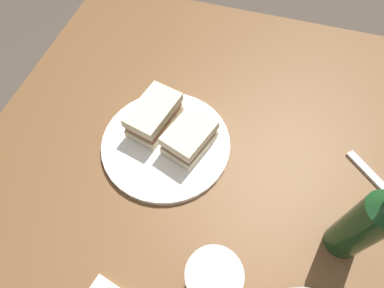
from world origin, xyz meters
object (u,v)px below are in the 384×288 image
object	(u,v)px
sandwich_half_left	(189,138)
plate	(167,142)
pint_glass	(211,284)
cider_bottle	(366,224)
sandwich_half_right	(154,115)
fork	(382,186)

from	to	relation	value
sandwich_half_left	plate	bearing A→B (deg)	-176.21
pint_glass	cider_bottle	size ratio (longest dim) A/B	0.55
cider_bottle	sandwich_half_left	bearing A→B (deg)	160.97
sandwich_half_left	pint_glass	bearing A→B (deg)	-66.25
sandwich_half_right	fork	xyz separation A→B (m)	(0.48, -0.01, -0.04)
sandwich_half_left	fork	bearing A→B (deg)	3.58
pint_glass	cider_bottle	world-z (taller)	cider_bottle
sandwich_half_left	sandwich_half_right	bearing A→B (deg)	160.65
pint_glass	fork	bearing A→B (deg)	45.36
sandwich_half_left	pint_glass	distance (m)	0.28
plate	sandwich_half_right	xyz separation A→B (m)	(-0.04, 0.03, 0.04)
cider_bottle	fork	size ratio (longest dim) A/B	1.50
sandwich_half_right	fork	bearing A→B (deg)	-0.74
sandwich_half_right	cider_bottle	bearing A→B (deg)	-19.10
cider_bottle	sandwich_half_right	bearing A→B (deg)	160.90
sandwich_half_left	sandwich_half_right	xyz separation A→B (m)	(-0.09, 0.03, 0.00)
sandwich_half_left	cider_bottle	bearing A→B (deg)	-19.03
sandwich_half_right	pint_glass	world-z (taller)	pint_glass
plate	fork	xyz separation A→B (m)	(0.45, 0.03, -0.00)
sandwich_half_left	cider_bottle	xyz separation A→B (m)	(0.32, -0.11, 0.06)
plate	sandwich_half_left	xyz separation A→B (m)	(0.05, 0.00, 0.04)
plate	sandwich_half_right	world-z (taller)	sandwich_half_right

